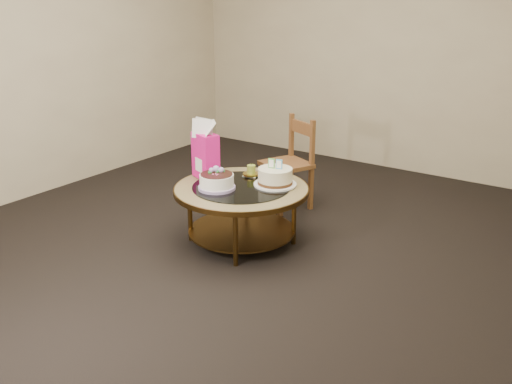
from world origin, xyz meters
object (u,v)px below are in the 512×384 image
Objects in this scene: decorated_cake at (217,182)px; coffee_table at (241,196)px; cream_cake at (275,177)px; dining_chair at (289,163)px; gift_bag at (205,150)px.

coffee_table is at bearing 52.25° from decorated_cake.
coffee_table is at bearing -151.31° from cream_cake.
dining_chair is at bearing 89.60° from decorated_cake.
gift_bag reaches higher than decorated_cake.
cream_cake is 0.40× the size of dining_chair.
coffee_table is at bearing -58.63° from dining_chair.
gift_bag reaches higher than cream_cake.
coffee_table is at bearing 19.72° from gift_bag.
cream_cake is (0.19, 0.17, 0.14)m from coffee_table.
dining_chair is (0.01, 1.01, -0.10)m from decorated_cake.
decorated_cake is 0.33m from gift_bag.
cream_cake is at bearing 41.09° from coffee_table.
coffee_table is 1.27× the size of dining_chair.
cream_cake reaches higher than decorated_cake.
coffee_table is 2.22× the size of gift_bag.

